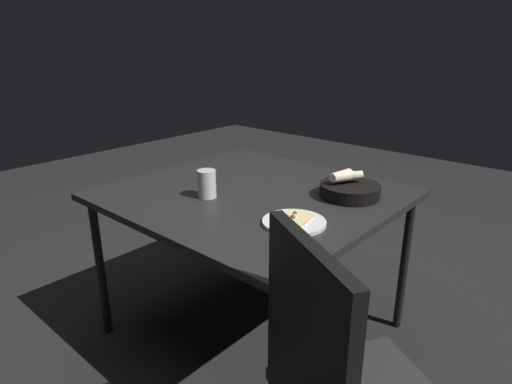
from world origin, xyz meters
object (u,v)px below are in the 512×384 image
(bread_basket, at_px, (349,189))
(beer_glass, at_px, (207,185))
(dining_table, at_px, (254,202))
(chair_near, at_px, (341,384))
(pizza_plate, at_px, (294,221))

(bread_basket, height_order, beer_glass, beer_glass)
(dining_table, height_order, chair_near, chair_near)
(beer_glass, relative_size, chair_near, 0.13)
(chair_near, bearing_deg, pizza_plate, -40.57)
(dining_table, xyz_separation_m, chair_near, (-0.80, 0.55, -0.16))
(dining_table, xyz_separation_m, pizza_plate, (-0.36, 0.17, 0.06))
(dining_table, relative_size, chair_near, 1.24)
(bread_basket, xyz_separation_m, beer_glass, (0.46, 0.42, 0.02))
(dining_table, bearing_deg, chair_near, 145.40)
(bread_basket, bearing_deg, dining_table, 32.38)
(pizza_plate, bearing_deg, beer_glass, 1.89)
(pizza_plate, distance_m, beer_glass, 0.46)
(dining_table, distance_m, chair_near, 0.99)
(dining_table, bearing_deg, beer_glass, 61.26)
(pizza_plate, bearing_deg, bread_basket, -89.88)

